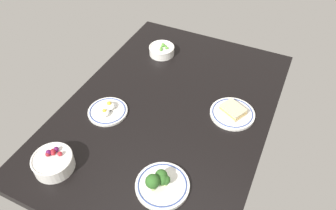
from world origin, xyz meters
TOP-DOWN VIEW (x-y plane):
  - dining_table at (0.00, 0.00)cm, footprint 123.84×86.01cm
  - plate_broccoli at (36.32, 14.49)cm, footprint 19.18×19.18cm
  - plate_eggs at (13.34, -22.45)cm, footprint 17.11×17.11cm
  - plate_sandwich at (-8.27, 26.60)cm, footprint 19.16×19.16cm
  - bowl_peas at (-35.34, -20.28)cm, footprint 13.31×13.31cm
  - bowl_berries at (45.61, -24.59)cm, footprint 14.92×14.92cm

SIDE VIEW (x-z plane):
  - dining_table at x=0.00cm, z-range 0.00..4.00cm
  - plate_eggs at x=13.34cm, z-range 2.76..7.38cm
  - plate_sandwich at x=-8.27cm, z-range 3.10..7.55cm
  - plate_broccoli at x=36.32cm, z-range 2.04..10.57cm
  - bowl_peas at x=-35.34cm, z-range 3.68..9.39cm
  - bowl_berries at x=45.61cm, z-range 3.42..10.94cm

